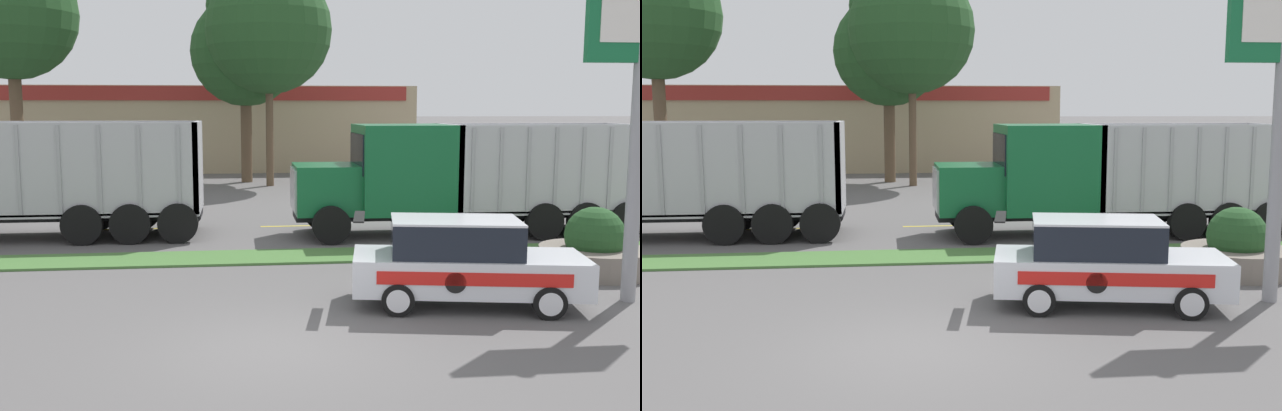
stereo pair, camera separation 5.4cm
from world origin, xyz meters
TOP-DOWN VIEW (x-y plane):
  - ground_plane at (0.00, 0.00)m, footprint 600.00×600.00m
  - grass_verge at (0.00, 6.87)m, footprint 120.00×1.69m
  - centre_line_3 at (-4.12, 11.71)m, footprint 2.40×0.14m
  - centre_line_4 at (1.28, 11.71)m, footprint 2.40×0.14m
  - centre_line_5 at (6.68, 11.71)m, footprint 2.40×0.14m
  - centre_line_6 at (12.08, 11.71)m, footprint 2.40×0.14m
  - dump_truck_mid at (5.20, 9.76)m, footprint 10.28×2.84m
  - rally_car at (3.68, 2.09)m, footprint 4.62×2.50m
  - stone_planter at (7.53, 4.41)m, footprint 2.46×2.46m
  - traffic_cone at (7.11, 4.06)m, footprint 0.43×0.43m
  - store_building_backdrop at (-3.49, 36.55)m, footprint 26.75×12.10m
  - tree_behind_left at (-10.76, 23.69)m, footprint 5.96×5.96m
  - tree_behind_centre at (0.92, 23.81)m, footprint 6.06×6.06m
  - tree_behind_right at (-0.18, 25.76)m, footprint 5.50×5.50m

SIDE VIEW (x-z plane):
  - ground_plane at x=0.00m, z-range 0.00..0.00m
  - centre_line_3 at x=-4.12m, z-range 0.00..0.01m
  - centre_line_4 at x=1.28m, z-range 0.00..0.01m
  - centre_line_5 at x=6.68m, z-range 0.00..0.01m
  - centre_line_6 at x=12.08m, z-range 0.00..0.01m
  - grass_verge at x=0.00m, z-range 0.00..0.06m
  - traffic_cone at x=7.11m, z-range -0.01..0.58m
  - stone_planter at x=7.53m, z-range -0.24..1.29m
  - rally_car at x=3.68m, z-range -0.01..1.72m
  - dump_truck_mid at x=5.20m, z-range 0.01..3.31m
  - store_building_backdrop at x=-3.49m, z-range 0.00..5.05m
  - tree_behind_right at x=-0.18m, z-range 1.76..12.49m
  - tree_behind_centre at x=0.92m, z-range 2.06..14.06m
  - tree_behind_left at x=-10.76m, z-range 2.34..14.83m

